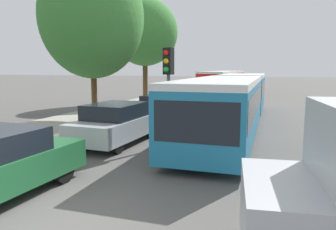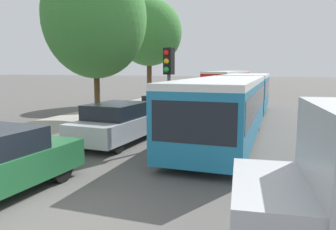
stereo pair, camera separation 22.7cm
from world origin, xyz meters
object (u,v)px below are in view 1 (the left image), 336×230
Objects in this scene: queued_car_red at (162,108)px; tree_left_far at (145,32)px; queued_car_navy at (191,98)px; queued_car_silver at (117,123)px; tree_left_mid at (94,20)px; city_bus_rear at (223,81)px; articulated_bus at (233,98)px; traffic_light at (168,75)px.

queued_car_red is 9.63m from tree_left_far.
queued_car_red is 5.34m from queued_car_navy.
tree_left_mid is at bearing 41.57° from queued_car_silver.
queued_car_navy is 0.52× the size of tree_left_far.
articulated_bus is at bearing -165.65° from city_bus_rear.
queued_car_silver is at bearing -176.13° from queued_car_red.
tree_left_far is (-3.97, 7.44, 4.65)m from queued_car_red.
city_bus_rear is 2.61× the size of queued_car_silver.
traffic_light is at bearing -167.07° from queued_car_navy.
queued_car_silver is at bearing -176.27° from city_bus_rear.
queued_car_navy is at bearing -26.93° from tree_left_far.
articulated_bus is at bearing -145.88° from queued_car_navy.
city_bus_rear is at bearing 69.48° from tree_left_far.
queued_car_red is 0.98× the size of queued_car_navy.
city_bus_rear is 2.80× the size of queued_car_red.
traffic_light is at bearing -37.09° from tree_left_mid.
queued_car_red is 5.46m from tree_left_mid.
tree_left_mid reaches higher than queued_car_silver.
tree_left_mid is 1.04× the size of tree_left_far.
queued_car_silver is (-3.57, -4.76, -0.61)m from articulated_bus.
tree_left_far reaches higher than traffic_light.
tree_left_mid is (-5.11, 3.86, 2.53)m from traffic_light.
traffic_light is (-1.65, -4.64, 1.14)m from articulated_bus.
tree_left_far is at bearing 30.95° from queued_car_red.
tree_left_mid reaches higher than queued_car_red.
queued_car_silver reaches higher than queued_car_red.
tree_left_far is (-4.14, 2.10, 4.64)m from queued_car_navy.
traffic_light reaches higher than queued_car_silver.
articulated_bus reaches higher than queued_car_navy.
articulated_bus is at bearing -93.76° from queued_car_red.
queued_car_silver is at bearing -51.28° from tree_left_mid.
queued_car_silver is 1.05× the size of queued_car_navy.
traffic_light is 14.16m from tree_left_far.
articulated_bus is at bearing -45.85° from tree_left_far.
articulated_bus is at bearing -34.04° from queued_car_silver.
articulated_bus reaches higher than queued_car_silver.
queued_car_red is (-0.09, 5.18, -0.05)m from queued_car_silver.
queued_car_silver is 10.53m from queued_car_navy.
tree_left_far is (-5.99, 12.51, 2.84)m from traffic_light.
queued_car_navy is 6.56m from tree_left_far.
tree_left_mid reaches higher than articulated_bus.
queued_car_red is 5.75m from traffic_light.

